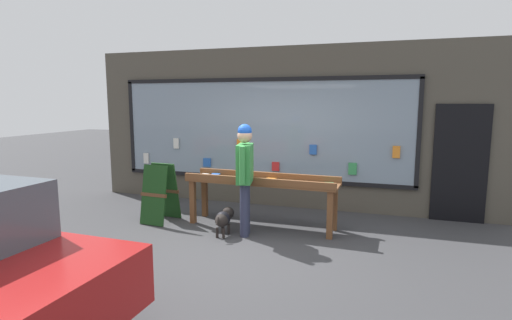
# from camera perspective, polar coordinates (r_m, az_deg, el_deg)

# --- Properties ---
(ground_plane) EXTENTS (40.00, 40.00, 0.00)m
(ground_plane) POSITION_cam_1_polar(r_m,az_deg,el_deg) (6.19, -1.73, -11.85)
(ground_plane) COLOR #38383A
(shopfront_facade) EXTENTS (8.34, 0.29, 3.22)m
(shopfront_facade) POSITION_cam_1_polar(r_m,az_deg,el_deg) (8.11, 4.01, 4.52)
(shopfront_facade) COLOR #4C473D
(shopfront_facade) RESTS_ON ground_plane
(display_table_main) EXTENTS (2.64, 0.70, 0.90)m
(display_table_main) POSITION_cam_1_polar(r_m,az_deg,el_deg) (6.81, 0.79, -3.59)
(display_table_main) COLOR brown
(display_table_main) RESTS_ON ground_plane
(person_browsing) EXTENTS (0.32, 0.68, 1.79)m
(person_browsing) POSITION_cam_1_polar(r_m,az_deg,el_deg) (6.31, -1.60, -1.43)
(person_browsing) COLOR #2D334C
(person_browsing) RESTS_ON ground_plane
(small_dog) EXTENTS (0.23, 0.59, 0.42)m
(small_dog) POSITION_cam_1_polar(r_m,az_deg,el_deg) (6.50, -4.61, -8.28)
(small_dog) COLOR black
(small_dog) RESTS_ON ground_plane
(sandwich_board_sign) EXTENTS (0.55, 0.63, 1.04)m
(sandwich_board_sign) POSITION_cam_1_polar(r_m,az_deg,el_deg) (7.35, -13.53, -4.57)
(sandwich_board_sign) COLOR #193F19
(sandwich_board_sign) RESTS_ON ground_plane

